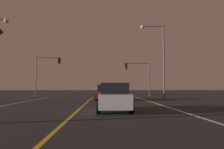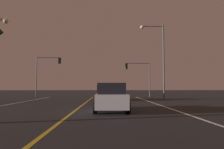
% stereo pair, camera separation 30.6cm
% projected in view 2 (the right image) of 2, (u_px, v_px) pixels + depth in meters
% --- Properties ---
extents(lane_edge_right, '(0.16, 38.83, 0.01)m').
position_uv_depth(lane_edge_right, '(183.00, 113.00, 12.15)').
color(lane_edge_right, silver).
rests_on(lane_edge_right, ground).
extents(lane_center_divider, '(0.16, 38.83, 0.01)m').
position_uv_depth(lane_center_divider, '(72.00, 113.00, 11.98)').
color(lane_center_divider, gold).
rests_on(lane_center_divider, ground).
extents(car_ahead_far, '(2.02, 4.30, 1.70)m').
position_uv_depth(car_ahead_far, '(105.00, 93.00, 23.85)').
color(car_ahead_far, black).
rests_on(car_ahead_far, ground).
extents(car_lead_same_lane, '(2.02, 4.30, 1.70)m').
position_uv_depth(car_lead_same_lane, '(111.00, 98.00, 13.09)').
color(car_lead_same_lane, black).
rests_on(car_lead_same_lane, ground).
extents(traffic_light_near_right, '(3.79, 0.36, 5.08)m').
position_uv_depth(traffic_light_near_right, '(137.00, 71.00, 32.25)').
color(traffic_light_near_right, '#4C4C51').
rests_on(traffic_light_near_right, ground).
extents(traffic_light_near_left, '(3.71, 0.36, 5.89)m').
position_uv_depth(traffic_light_near_left, '(48.00, 67.00, 31.93)').
color(traffic_light_near_left, '#4C4C51').
rests_on(traffic_light_near_left, ground).
extents(street_lamp_right_far, '(2.80, 0.44, 8.69)m').
position_uv_depth(street_lamp_right_far, '(158.00, 52.00, 24.92)').
color(street_lamp_right_far, '#4C4C51').
rests_on(street_lamp_right_far, ground).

